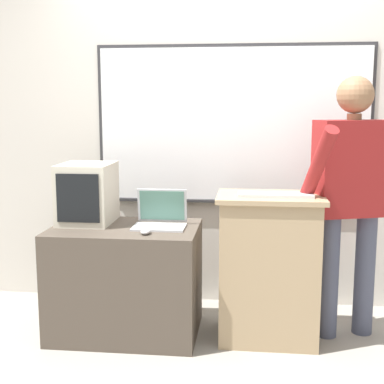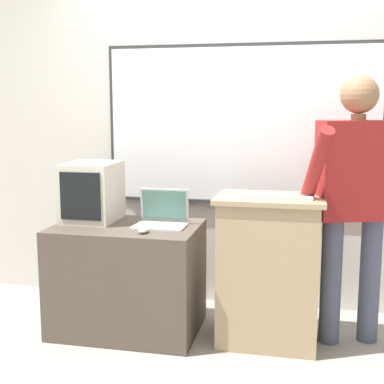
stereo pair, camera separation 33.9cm
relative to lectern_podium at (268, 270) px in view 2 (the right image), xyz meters
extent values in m
plane|color=gray|center=(-0.32, -0.48, -0.48)|extent=(30.00, 30.00, 0.00)
cube|color=beige|center=(-0.32, 0.71, 1.00)|extent=(6.40, 0.12, 2.95)
cube|color=#2D2D30|center=(-0.26, 0.65, 0.88)|extent=(2.01, 0.02, 1.16)
cube|color=white|center=(-0.26, 0.64, 0.88)|extent=(1.96, 0.02, 1.11)
cube|color=#2D2D30|center=(-0.26, 0.63, 0.31)|extent=(1.77, 0.04, 0.02)
cube|color=tan|center=(0.00, 0.00, -0.02)|extent=(0.61, 0.42, 0.92)
cube|color=tan|center=(0.00, 0.00, 0.46)|extent=(0.67, 0.46, 0.03)
cube|color=#4C4238|center=(-0.93, 0.00, -0.12)|extent=(0.95, 0.64, 0.72)
cylinder|color=#474C60|center=(0.39, 0.08, -0.07)|extent=(0.13, 0.13, 0.81)
cylinder|color=#474C60|center=(0.63, 0.16, -0.07)|extent=(0.13, 0.13, 0.81)
cube|color=maroon|center=(0.51, 0.12, 0.63)|extent=(0.50, 0.35, 0.60)
cylinder|color=#8C6647|center=(0.51, 0.12, 0.95)|extent=(0.09, 0.09, 0.04)
sphere|color=#8C6647|center=(0.51, 0.12, 1.09)|extent=(0.23, 0.23, 0.23)
cylinder|color=maroon|center=(0.27, -0.13, 0.67)|extent=(0.20, 0.43, 0.50)
cube|color=#B7BABF|center=(-0.71, -0.02, 0.25)|extent=(0.34, 0.22, 0.01)
cube|color=#B7BABF|center=(-0.71, 0.11, 0.37)|extent=(0.33, 0.04, 0.22)
cube|color=#4C7A6B|center=(-0.71, 0.10, 0.37)|extent=(0.30, 0.03, 0.20)
cube|color=silver|center=(0.03, -0.06, 0.48)|extent=(0.46, 0.14, 0.02)
ellipsoid|color=#BCBCC1|center=(-0.76, -0.19, 0.26)|extent=(0.06, 0.10, 0.03)
cube|color=beige|center=(-1.21, 0.10, 0.44)|extent=(0.34, 0.39, 0.40)
cube|color=black|center=(-1.21, -0.10, 0.44)|extent=(0.28, 0.01, 0.31)
camera|label=1|loc=(-0.12, -3.32, 1.02)|focal=50.00mm
camera|label=2|loc=(0.21, -3.27, 1.02)|focal=50.00mm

